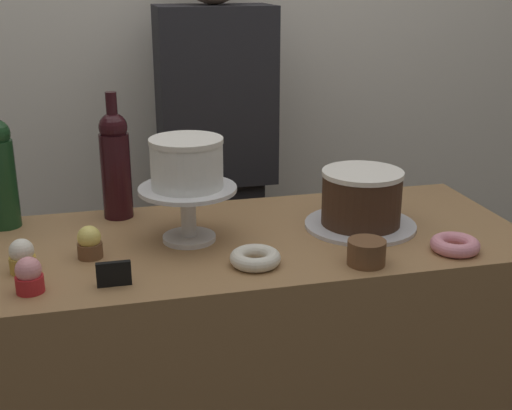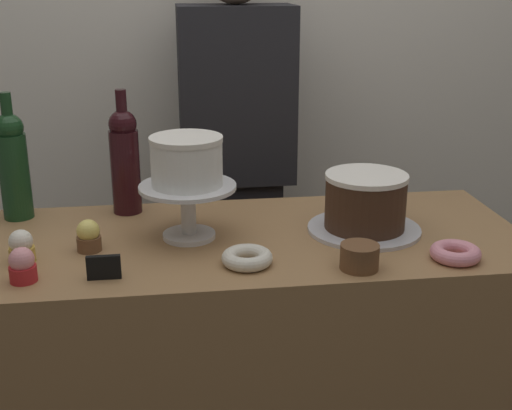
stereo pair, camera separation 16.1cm
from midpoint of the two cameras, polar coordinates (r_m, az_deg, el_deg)
The scene contains 16 objects.
back_wall at distance 2.38m, azimuth -0.88°, elevation 14.28°, with size 6.00×0.05×2.60m.
display_counter at distance 1.85m, azimuth 2.59°, elevation -15.59°, with size 1.31×0.57×0.89m.
cake_stand_pedestal at distance 1.60m, azimuth -2.86°, elevation 0.22°, with size 0.23×0.23×0.13m.
white_layer_cake at distance 1.57m, azimuth -2.92°, elevation 3.67°, with size 0.17×0.17×0.12m.
silver_serving_platter at distance 1.70m, azimuth 11.76°, elevation -2.07°, with size 0.28×0.28×0.01m.
chocolate_round_cake at distance 1.68m, azimuth 11.92°, elevation 0.26°, with size 0.20×0.20×0.14m.
wine_bottle_green at distance 1.80m, azimuth -17.31°, elevation 3.28°, with size 0.08×0.08×0.33m.
wine_bottle_dark_red at distance 1.78m, azimuth -8.42°, elevation 3.78°, with size 0.08×0.08×0.33m.
cupcake_lemon at distance 1.57m, azimuth -11.04°, elevation -2.64°, with size 0.06×0.06×0.07m.
cupcake_vanilla at distance 1.55m, azimuth -16.28°, elevation -3.46°, with size 0.06×0.06×0.07m.
cupcake_strawberry at distance 1.45m, azimuth -16.02°, elevation -4.98°, with size 0.06×0.06×0.07m.
donut_pink at distance 1.59m, azimuth 19.20°, elevation -3.87°, with size 0.11×0.11×0.03m.
donut_sugar at distance 1.48m, azimuth 2.38°, elevation -4.51°, with size 0.11×0.11×0.03m.
cookie_stack at distance 1.49m, azimuth 11.77°, elevation -4.33°, with size 0.08×0.08×0.05m.
price_sign_chalkboard at distance 1.43m, azimuth -9.50°, elevation -5.25°, with size 0.07×0.01×0.05m.
barista_figure at distance 2.25m, azimuth 0.46°, elevation 2.00°, with size 0.36×0.22×1.60m.
Camera 2 is at (-0.21, -1.51, 1.49)m, focal length 47.74 mm.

